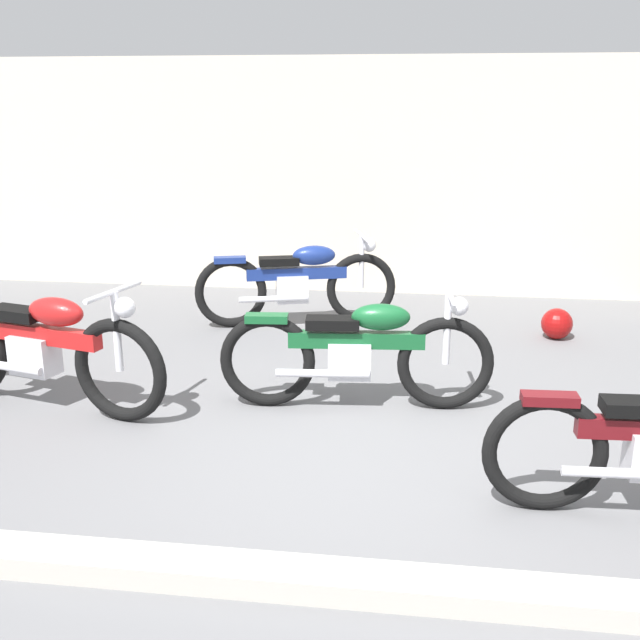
% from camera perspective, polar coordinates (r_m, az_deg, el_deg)
% --- Properties ---
extents(ground_plane, '(40.00, 40.00, 0.00)m').
position_cam_1_polar(ground_plane, '(4.98, 2.64, -10.47)').
color(ground_plane, slate).
extents(building_wall, '(18.00, 0.30, 2.71)m').
position_cam_1_polar(building_wall, '(9.01, 5.38, 10.69)').
color(building_wall, beige).
rests_on(building_wall, ground_plane).
extents(curb_strip, '(18.00, 0.24, 0.12)m').
position_cam_1_polar(curb_strip, '(3.77, 0.67, -19.13)').
color(curb_strip, '#B7B2A8').
rests_on(curb_strip, ground_plane).
extents(helmet, '(0.30, 0.30, 0.30)m').
position_cam_1_polar(helmet, '(7.65, 17.46, -0.27)').
color(helmet, maroon).
rests_on(helmet, ground_plane).
extents(motorcycle_green, '(2.04, 0.57, 0.92)m').
position_cam_1_polar(motorcycle_green, '(5.60, 2.93, -2.41)').
color(motorcycle_green, black).
rests_on(motorcycle_green, ground_plane).
extents(motorcycle_red, '(2.15, 0.79, 0.98)m').
position_cam_1_polar(motorcycle_red, '(5.97, -20.32, -1.93)').
color(motorcycle_red, black).
rests_on(motorcycle_red, ground_plane).
extents(motorcycle_blue, '(2.01, 0.80, 0.93)m').
position_cam_1_polar(motorcycle_blue, '(7.69, -1.64, 2.87)').
color(motorcycle_blue, black).
rests_on(motorcycle_blue, ground_plane).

